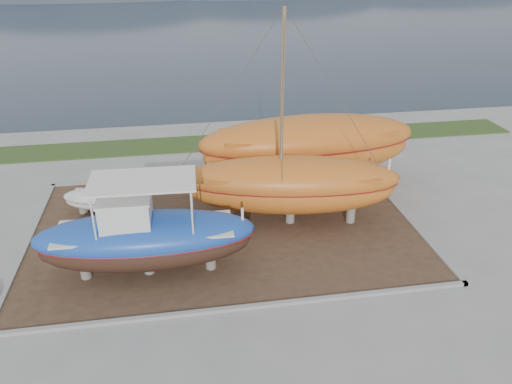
{
  "coord_description": "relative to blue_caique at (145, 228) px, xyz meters",
  "views": [
    {
      "loc": [
        -1.95,
        -16.85,
        12.45
      ],
      "look_at": [
        1.54,
        4.0,
        1.83
      ],
      "focal_mm": 35.0,
      "sensor_mm": 36.0,
      "label": 1
    }
  ],
  "objects": [
    {
      "name": "dirt_patch",
      "position": [
        3.51,
        3.19,
        -2.17
      ],
      "size": [
        18.0,
        12.0,
        0.06
      ],
      "primitive_type": "cube",
      "color": "#422D1E",
      "rests_on": "ground"
    },
    {
      "name": "orange_sailboat",
      "position": [
        6.75,
        3.16,
        2.89
      ],
      "size": [
        10.68,
        4.65,
        10.06
      ],
      "primitive_type": null,
      "rotation": [
        0.0,
        0.0,
        -0.16
      ],
      "color": "#BF611D",
      "rests_on": "dirt_patch"
    },
    {
      "name": "curb_frame",
      "position": [
        3.51,
        3.19,
        -2.12
      ],
      "size": [
        18.6,
        12.6,
        0.15
      ],
      "primitive_type": null,
      "color": "gray",
      "rests_on": "ground"
    },
    {
      "name": "orange_bare_hull",
      "position": [
        8.59,
        7.04,
        -0.16
      ],
      "size": [
        12.22,
        4.1,
        3.96
      ],
      "primitive_type": null,
      "rotation": [
        0.0,
        0.0,
        0.04
      ],
      "color": "#BF611D",
      "rests_on": "dirt_patch"
    },
    {
      "name": "ground",
      "position": [
        3.51,
        -0.81,
        -2.2
      ],
      "size": [
        140.0,
        140.0,
        0.0
      ],
      "primitive_type": "plane",
      "color": "gray",
      "rests_on": "ground"
    },
    {
      "name": "grass_strip",
      "position": [
        3.51,
        14.69,
        -2.16
      ],
      "size": [
        44.0,
        3.0,
        0.08
      ],
      "primitive_type": "cube",
      "color": "#284219",
      "rests_on": "ground"
    },
    {
      "name": "sea",
      "position": [
        3.51,
        69.19,
        -2.2
      ],
      "size": [
        260.0,
        100.0,
        0.04
      ],
      "primitive_type": null,
      "color": "#1C2A39",
      "rests_on": "ground"
    },
    {
      "name": "blue_caique",
      "position": [
        0.0,
        0.0,
        0.0
      ],
      "size": [
        8.98,
        3.07,
        4.28
      ],
      "primitive_type": null,
      "rotation": [
        0.0,
        0.0,
        -0.03
      ],
      "color": "#1C4AAF",
      "rests_on": "dirt_patch"
    },
    {
      "name": "white_dinghy",
      "position": [
        -2.24,
        5.59,
        -1.5
      ],
      "size": [
        4.46,
        2.38,
        1.27
      ],
      "primitive_type": null,
      "rotation": [
        0.0,
        0.0,
        -0.2
      ],
      "color": "silver",
      "rests_on": "dirt_patch"
    }
  ]
}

